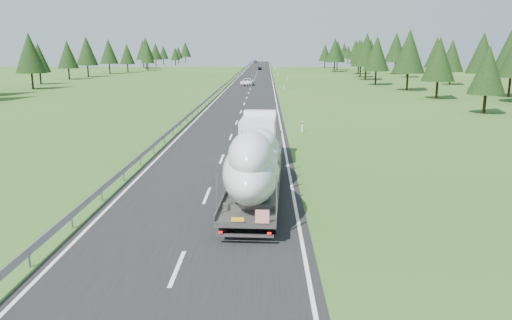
{
  "coord_description": "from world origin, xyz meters",
  "views": [
    {
      "loc": [
        3.14,
        -16.38,
        7.63
      ],
      "look_at": [
        2.6,
        9.57,
        1.84
      ],
      "focal_mm": 35.0,
      "sensor_mm": 36.0,
      "label": 1
    }
  ],
  "objects_px": {
    "distant_car_blue": "(255,61)",
    "distant_car_dark": "(260,68)",
    "distant_van": "(247,82)",
    "highway_sign": "(288,80)",
    "boat_truck": "(256,154)"
  },
  "relations": [
    {
      "from": "distant_car_blue",
      "to": "distant_car_dark",
      "type": "bearing_deg",
      "value": -92.29
    },
    {
      "from": "distant_van",
      "to": "distant_car_blue",
      "type": "height_order",
      "value": "distant_car_blue"
    },
    {
      "from": "highway_sign",
      "to": "boat_truck",
      "type": "xyz_separation_m",
      "value": [
        -4.6,
        -70.24,
        0.29
      ]
    },
    {
      "from": "distant_van",
      "to": "distant_car_blue",
      "type": "distance_m",
      "value": 175.92
    },
    {
      "from": "boat_truck",
      "to": "distant_car_dark",
      "type": "xyz_separation_m",
      "value": [
        -1.96,
        160.99,
        -1.43
      ]
    },
    {
      "from": "distant_car_blue",
      "to": "boat_truck",
      "type": "bearing_deg",
      "value": -93.26
    },
    {
      "from": "highway_sign",
      "to": "boat_truck",
      "type": "bearing_deg",
      "value": -93.75
    },
    {
      "from": "highway_sign",
      "to": "boat_truck",
      "type": "relative_size",
      "value": 0.15
    },
    {
      "from": "highway_sign",
      "to": "distant_car_dark",
      "type": "height_order",
      "value": "highway_sign"
    },
    {
      "from": "highway_sign",
      "to": "distant_car_blue",
      "type": "bearing_deg",
      "value": 93.16
    },
    {
      "from": "distant_car_dark",
      "to": "distant_car_blue",
      "type": "bearing_deg",
      "value": 90.98
    },
    {
      "from": "boat_truck",
      "to": "distant_car_blue",
      "type": "xyz_separation_m",
      "value": [
        -5.73,
        257.15,
        -1.36
      ]
    },
    {
      "from": "distant_car_blue",
      "to": "highway_sign",
      "type": "bearing_deg",
      "value": -91.37
    },
    {
      "from": "distant_car_dark",
      "to": "boat_truck",
      "type": "bearing_deg",
      "value": -90.57
    },
    {
      "from": "boat_truck",
      "to": "distant_car_blue",
      "type": "distance_m",
      "value": 257.21
    }
  ]
}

